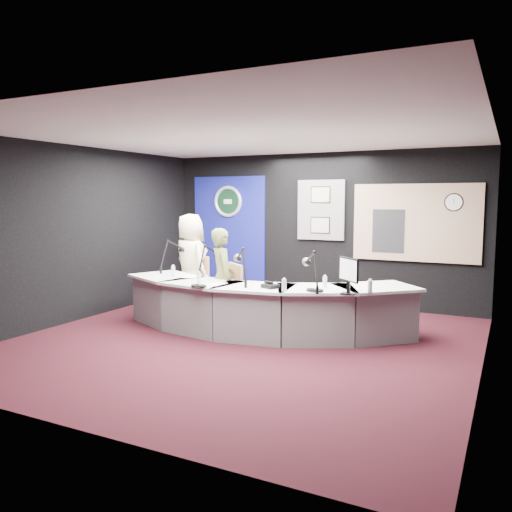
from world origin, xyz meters
The scene contains 33 objects.
ground centered at (0.00, 0.00, 0.00)m, with size 6.00×6.00×0.00m, color black.
ceiling centered at (0.00, 0.00, 2.80)m, with size 6.00×6.00×0.02m, color silver.
wall_back centered at (0.00, 3.00, 1.40)m, with size 6.00×0.02×2.80m, color black.
wall_front centered at (0.00, -3.00, 1.40)m, with size 6.00×0.02×2.80m, color black.
wall_left centered at (-3.00, 0.00, 1.40)m, with size 0.02×6.00×2.80m, color black.
wall_right centered at (3.00, 0.00, 1.40)m, with size 0.02×6.00×2.80m, color black.
broadcast_desk centered at (-0.05, 0.55, 0.38)m, with size 4.50×1.90×0.75m, color silver, non-canonical shape.
backdrop_panel centered at (-1.90, 2.97, 1.25)m, with size 1.60×0.05×2.30m, color navy.
agency_seal centered at (-1.90, 2.93, 1.90)m, with size 0.63×0.63×0.07m, color silver.
seal_center centered at (-1.90, 2.94, 1.90)m, with size 0.48×0.48×0.01m, color black.
pinboard centered at (0.05, 2.97, 1.75)m, with size 0.90×0.04×1.10m, color slate.
framed_photo_upper centered at (0.05, 2.94, 2.03)m, with size 0.34×0.02×0.27m, color gray.
framed_photo_lower centered at (0.05, 2.94, 1.47)m, with size 0.34×0.02×0.27m, color gray.
booth_window_frame centered at (1.75, 2.97, 1.55)m, with size 2.12×0.06×1.32m, color tan.
booth_glow centered at (1.75, 2.96, 1.55)m, with size 2.00×0.02×1.20m, color beige.
equipment_rack centered at (1.30, 2.94, 1.40)m, with size 0.55×0.02×0.75m, color black.
wall_clock centered at (2.35, 2.94, 1.90)m, with size 0.28×0.28×0.01m, color white.
armchair_left centered at (-1.76, 1.36, 0.49)m, with size 0.55×0.55×0.98m, color #B28251, non-canonical shape.
armchair_right centered at (-0.71, 0.65, 0.48)m, with size 0.54×0.54×0.95m, color #B28251, non-canonical shape.
draped_jacket centered at (-1.91, 1.58, 0.62)m, with size 0.50×0.10×0.70m, color slate.
person_man centered at (-1.76, 1.36, 0.85)m, with size 0.83×0.54×1.70m, color #F2F0C1.
person_woman centered at (-0.71, 0.65, 0.76)m, with size 0.55×0.36×1.52m, color brown.
computer_monitor centered at (1.41, 0.20, 1.07)m, with size 0.45×0.03×0.30m, color black.
desk_phone centered at (0.33, 0.18, 0.78)m, with size 0.21×0.17×0.05m, color black.
headphones_near centered at (0.96, 0.20, 0.77)m, with size 0.20×0.20×0.03m, color black.
headphones_far centered at (-0.58, -0.20, 0.77)m, with size 0.20×0.20×0.03m, color black.
paper_stack centered at (-1.22, 0.55, 0.75)m, with size 0.22×0.31×0.00m, color white.
notepad centered at (-0.50, 0.12, 0.75)m, with size 0.21×0.31×0.00m, color white.
boom_mic_a centered at (-1.80, 0.91, 1.05)m, with size 0.17×0.74×0.60m, color black, non-canonical shape.
boom_mic_b centered at (-0.80, 0.44, 1.05)m, with size 0.16×0.74×0.60m, color black, non-canonical shape.
boom_mic_c centered at (-0.17, 0.29, 1.05)m, with size 0.51×0.60×0.60m, color black, non-canonical shape.
boom_mic_d centered at (0.88, 0.30, 1.05)m, with size 0.47×0.63×0.60m, color black, non-canonical shape.
water_bottles centered at (0.07, 0.26, 0.84)m, with size 3.17×0.55×0.18m, color silver, non-canonical shape.
Camera 1 is at (3.24, -6.05, 1.96)m, focal length 36.00 mm.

